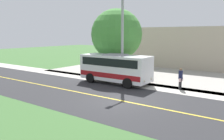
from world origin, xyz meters
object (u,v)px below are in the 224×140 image
tree_curbside (117,35)px  commercial_building (189,46)px  street_light_pole (122,37)px  shuttle_bus_front (115,67)px  pedestrian_with_bags (180,78)px

tree_curbside → commercial_building: tree_curbside is taller
street_light_pole → commercial_building: street_light_pole is taller
shuttle_bus_front → commercial_building: (-16.90, 1.68, 1.22)m
shuttle_bus_front → tree_curbside: size_ratio=0.94×
pedestrian_with_bags → street_light_pole: (0.75, -5.33, 3.34)m
shuttle_bus_front → tree_curbside: (-2.90, -1.84, 2.98)m
shuttle_bus_front → street_light_pole: street_light_pole is taller
pedestrian_with_bags → tree_curbside: size_ratio=0.25×
pedestrian_with_bags → tree_curbside: 8.55m
shuttle_bus_front → pedestrian_with_bags: size_ratio=3.77×
commercial_building → pedestrian_with_bags: bearing=14.4°
pedestrian_with_bags → commercial_building: (-15.78, -4.06, 1.77)m
tree_curbside → shuttle_bus_front: bearing=32.3°
shuttle_bus_front → street_light_pole: size_ratio=0.86×
pedestrian_with_bags → commercial_building: commercial_building is taller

